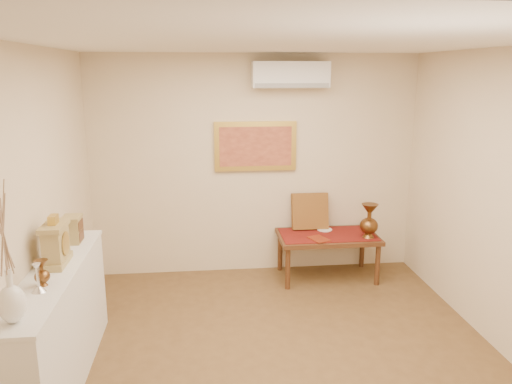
{
  "coord_description": "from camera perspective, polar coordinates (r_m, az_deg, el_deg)",
  "views": [
    {
      "loc": [
        -0.64,
        -3.77,
        2.49
      ],
      "look_at": [
        -0.11,
        1.15,
        1.29
      ],
      "focal_mm": 35.0,
      "sensor_mm": 36.0,
      "label": 1
    }
  ],
  "objects": [
    {
      "name": "menu",
      "position": [
        5.95,
        7.2,
        -5.34
      ],
      "size": [
        0.26,
        0.3,
        0.01
      ],
      "primitive_type": "cube",
      "rotation": [
        0.0,
        0.0,
        0.39
      ],
      "color": "maroon",
      "rests_on": "table_cloth"
    },
    {
      "name": "plate",
      "position": [
        6.3,
        7.85,
        -4.27
      ],
      "size": [
        0.19,
        0.19,
        0.01
      ],
      "primitive_type": "cylinder",
      "color": "white",
      "rests_on": "table_cloth"
    },
    {
      "name": "wooden_chest",
      "position": [
        4.8,
        -20.24,
        -4.02
      ],
      "size": [
        0.16,
        0.21,
        0.24
      ],
      "color": "tan",
      "rests_on": "display_ledge"
    },
    {
      "name": "wall_back",
      "position": [
        6.16,
        -0.09,
        2.99
      ],
      "size": [
        4.0,
        0.02,
        2.7
      ],
      "primitive_type": "cube",
      "color": "beige",
      "rests_on": "ground"
    },
    {
      "name": "candlestick",
      "position": [
        3.85,
        -23.69,
        -8.97
      ],
      "size": [
        0.1,
        0.1,
        0.21
      ],
      "primitive_type": null,
      "color": "silver",
      "rests_on": "display_ledge"
    },
    {
      "name": "wall_left",
      "position": [
        4.16,
        -24.99,
        -3.57
      ],
      "size": [
        0.02,
        4.5,
        2.7
      ],
      "primitive_type": "cube",
      "color": "beige",
      "rests_on": "ground"
    },
    {
      "name": "ac_unit",
      "position": [
        5.98,
        3.96,
        13.23
      ],
      "size": [
        0.9,
        0.25,
        0.3
      ],
      "color": "white",
      "rests_on": "wall_back"
    },
    {
      "name": "table_cloth",
      "position": [
        6.15,
        8.21,
        -4.83
      ],
      "size": [
        1.14,
        0.59,
        0.01
      ],
      "primitive_type": "cube",
      "color": "maroon",
      "rests_on": "low_table"
    },
    {
      "name": "ceiling",
      "position": [
        3.83,
        3.65,
        16.76
      ],
      "size": [
        4.5,
        4.5,
        0.0
      ],
      "primitive_type": "plane",
      "rotation": [
        3.14,
        0.0,
        0.0
      ],
      "color": "white",
      "rests_on": "ground"
    },
    {
      "name": "painting",
      "position": [
        6.09,
        -0.06,
        5.25
      ],
      "size": [
        1.0,
        0.06,
        0.6
      ],
      "color": "gold",
      "rests_on": "wall_back"
    },
    {
      "name": "mantel_clock",
      "position": [
        4.29,
        -21.9,
        -5.5
      ],
      "size": [
        0.17,
        0.36,
        0.41
      ],
      "color": "tan",
      "rests_on": "display_ledge"
    },
    {
      "name": "cushion",
      "position": [
        6.28,
        6.17,
        -2.18
      ],
      "size": [
        0.45,
        0.19,
        0.46
      ],
      "primitive_type": "cube",
      "rotation": [
        -0.21,
        0.0,
        0.0
      ],
      "color": "#5E2312",
      "rests_on": "table_cloth"
    },
    {
      "name": "display_ledge",
      "position": [
        4.43,
        -21.63,
        -14.25
      ],
      "size": [
        0.37,
        2.02,
        0.98
      ],
      "color": "silver",
      "rests_on": "floor"
    },
    {
      "name": "low_table",
      "position": [
        6.18,
        8.19,
        -5.44
      ],
      "size": [
        1.2,
        0.7,
        0.55
      ],
      "color": "#522E18",
      "rests_on": "floor"
    },
    {
      "name": "floor",
      "position": [
        4.56,
        3.11,
        -19.46
      ],
      "size": [
        4.5,
        4.5,
        0.0
      ],
      "primitive_type": "plane",
      "color": "brown",
      "rests_on": "ground"
    },
    {
      "name": "brass_urn_small",
      "position": [
        3.94,
        -23.32,
        -8.14
      ],
      "size": [
        0.11,
        0.11,
        0.25
      ],
      "primitive_type": null,
      "color": "brown",
      "rests_on": "display_ledge"
    },
    {
      "name": "white_vase",
      "position": [
        3.35,
        -26.68,
        -6.43
      ],
      "size": [
        0.17,
        0.17,
        0.89
      ],
      "primitive_type": null,
      "color": "white",
      "rests_on": "display_ledge"
    },
    {
      "name": "brass_urn_tall",
      "position": [
        6.06,
        12.83,
        -2.83
      ],
      "size": [
        0.22,
        0.22,
        0.5
      ],
      "primitive_type": null,
      "color": "brown",
      "rests_on": "table_cloth"
    }
  ]
}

